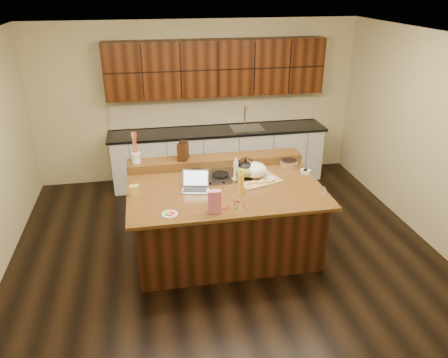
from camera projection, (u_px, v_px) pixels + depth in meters
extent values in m
cube|color=black|center=(225.00, 249.00, 5.82)|extent=(5.50, 5.00, 0.01)
cube|color=silver|center=(225.00, 37.00, 4.69)|extent=(5.50, 5.00, 0.01)
cube|color=#C4B889|center=(198.00, 102.00, 7.49)|extent=(5.50, 0.01, 2.70)
cube|color=#C4B889|center=(292.00, 284.00, 3.02)|extent=(5.50, 0.01, 2.70)
cube|color=#C4B889|center=(431.00, 140.00, 5.72)|extent=(0.01, 5.00, 2.70)
cube|color=black|center=(225.00, 220.00, 5.64)|extent=(2.22, 1.42, 0.88)
cube|color=black|center=(225.00, 188.00, 5.44)|extent=(2.40, 1.60, 0.04)
cube|color=black|center=(215.00, 161.00, 6.04)|extent=(2.40, 0.30, 0.12)
cube|color=gray|center=(220.00, 176.00, 5.70)|extent=(0.92, 0.52, 0.02)
cylinder|color=black|center=(196.00, 173.00, 5.76)|extent=(0.22, 0.22, 0.03)
cylinder|color=black|center=(241.00, 169.00, 5.86)|extent=(0.22, 0.22, 0.03)
cylinder|color=black|center=(199.00, 181.00, 5.53)|extent=(0.22, 0.22, 0.03)
cylinder|color=black|center=(245.00, 177.00, 5.63)|extent=(0.22, 0.22, 0.03)
cylinder|color=black|center=(220.00, 175.00, 5.69)|extent=(0.22, 0.22, 0.03)
cube|color=silver|center=(218.00, 157.00, 7.62)|extent=(3.60, 0.62, 0.90)
cube|color=black|center=(218.00, 131.00, 7.42)|extent=(3.70, 0.66, 0.04)
cube|color=gray|center=(247.00, 128.00, 7.50)|extent=(0.55, 0.42, 0.01)
cylinder|color=gray|center=(245.00, 115.00, 7.59)|extent=(0.02, 0.02, 0.36)
cube|color=black|center=(216.00, 68.00, 7.13)|extent=(3.60, 0.34, 0.90)
cube|color=#C4B889|center=(215.00, 110.00, 7.58)|extent=(3.60, 0.03, 0.50)
ellipsoid|color=black|center=(245.00, 169.00, 5.58)|extent=(0.25, 0.25, 0.19)
ellipsoid|color=olive|center=(245.00, 170.00, 5.59)|extent=(0.36, 0.36, 0.16)
cube|color=#B7B7BC|center=(195.00, 190.00, 5.32)|extent=(0.37, 0.29, 0.02)
cube|color=black|center=(195.00, 189.00, 5.32)|extent=(0.30, 0.19, 0.00)
cube|color=#B7B7BC|center=(196.00, 178.00, 5.38)|extent=(0.33, 0.14, 0.21)
cube|color=silver|center=(196.00, 178.00, 5.37)|extent=(0.30, 0.11, 0.18)
cylinder|color=gold|center=(241.00, 184.00, 5.19)|extent=(0.09, 0.09, 0.27)
cylinder|color=silver|center=(236.00, 171.00, 5.56)|extent=(0.08, 0.08, 0.25)
cube|color=tan|center=(257.00, 180.00, 5.58)|extent=(0.64, 0.54, 0.02)
ellipsoid|color=white|center=(255.00, 170.00, 5.60)|extent=(0.32, 0.32, 0.20)
cube|color=#EDD872|center=(252.00, 183.00, 5.44)|extent=(0.12, 0.03, 0.03)
cube|color=#EDD872|center=(262.00, 182.00, 5.46)|extent=(0.12, 0.03, 0.03)
cube|color=#EDD872|center=(271.00, 181.00, 5.48)|extent=(0.12, 0.03, 0.03)
cylinder|color=gray|center=(267.00, 179.00, 5.58)|extent=(0.21, 0.09, 0.01)
cylinder|color=white|center=(271.00, 179.00, 5.58)|extent=(0.11, 0.11, 0.04)
cylinder|color=white|center=(307.00, 172.00, 5.80)|extent=(0.13, 0.13, 0.04)
cylinder|color=white|center=(304.00, 171.00, 5.81)|extent=(0.10, 0.10, 0.04)
cylinder|color=#996B3F|center=(289.00, 164.00, 5.96)|extent=(0.25, 0.25, 0.09)
cone|color=silver|center=(324.00, 189.00, 5.29)|extent=(0.10, 0.10, 0.07)
cube|color=#DF698D|center=(214.00, 202.00, 4.78)|extent=(0.15, 0.09, 0.27)
cylinder|color=white|center=(170.00, 214.00, 4.79)|extent=(0.18, 0.18, 0.01)
cube|color=#E7C651|center=(134.00, 191.00, 5.17)|extent=(0.11, 0.09, 0.14)
cylinder|color=white|center=(136.00, 158.00, 5.80)|extent=(0.16, 0.16, 0.14)
cube|color=black|center=(183.00, 151.00, 5.89)|extent=(0.18, 0.22, 0.24)
ellipsoid|color=red|center=(229.00, 208.00, 4.91)|extent=(0.02, 0.02, 0.02)
ellipsoid|color=#198C26|center=(220.00, 201.00, 5.05)|extent=(0.02, 0.02, 0.02)
ellipsoid|color=red|center=(238.00, 207.00, 4.94)|extent=(0.02, 0.02, 0.02)
ellipsoid|color=#198C26|center=(237.00, 200.00, 5.08)|extent=(0.02, 0.02, 0.02)
ellipsoid|color=red|center=(244.00, 204.00, 4.98)|extent=(0.02, 0.02, 0.02)
ellipsoid|color=#198C26|center=(235.00, 204.00, 5.00)|extent=(0.02, 0.02, 0.02)
ellipsoid|color=red|center=(216.00, 205.00, 4.97)|extent=(0.02, 0.02, 0.02)
ellipsoid|color=#198C26|center=(236.00, 208.00, 4.90)|extent=(0.02, 0.02, 0.02)
ellipsoid|color=red|center=(238.00, 202.00, 5.05)|extent=(0.02, 0.02, 0.02)
ellipsoid|color=#198C26|center=(213.00, 208.00, 4.91)|extent=(0.02, 0.02, 0.02)
ellipsoid|color=red|center=(245.00, 208.00, 4.91)|extent=(0.02, 0.02, 0.02)
ellipsoid|color=#198C26|center=(240.00, 201.00, 5.05)|extent=(0.02, 0.02, 0.02)
ellipsoid|color=red|center=(235.00, 201.00, 5.07)|extent=(0.02, 0.02, 0.02)
ellipsoid|color=#198C26|center=(219.00, 203.00, 5.02)|extent=(0.02, 0.02, 0.02)
ellipsoid|color=red|center=(224.00, 208.00, 4.90)|extent=(0.02, 0.02, 0.02)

